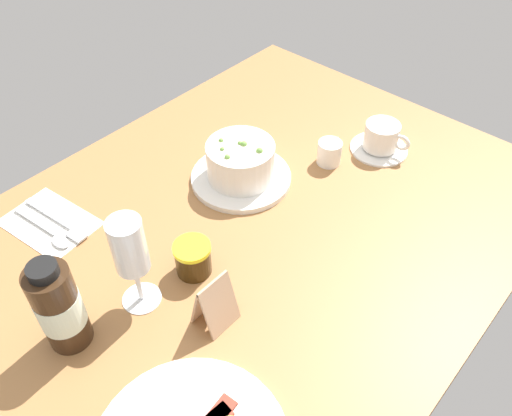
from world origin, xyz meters
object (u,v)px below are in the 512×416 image
(sauce_bottle_brown, at_px, (59,307))
(coffee_cup, at_px, (381,139))
(wine_glass, at_px, (130,250))
(jam_jar, at_px, (195,260))
(cutlery_setting, at_px, (51,223))
(creamer_jug, at_px, (328,152))
(porridge_bowl, at_px, (241,164))
(menu_card, at_px, (214,301))

(sauce_bottle_brown, bearing_deg, coffee_cup, 171.83)
(wine_glass, xyz_separation_m, jam_jar, (-0.10, 0.02, -0.09))
(wine_glass, bearing_deg, sauce_bottle_brown, -11.77)
(coffee_cup, xyz_separation_m, jam_jar, (0.49, -0.05, 0.00))
(coffee_cup, height_order, wine_glass, wine_glass)
(cutlery_setting, relative_size, jam_jar, 2.88)
(cutlery_setting, relative_size, creamer_jug, 3.06)
(creamer_jug, relative_size, jam_jar, 0.94)
(porridge_bowl, relative_size, menu_card, 2.14)
(coffee_cup, relative_size, menu_card, 1.34)
(cutlery_setting, height_order, wine_glass, wine_glass)
(porridge_bowl, height_order, cutlery_setting, porridge_bowl)
(wine_glass, distance_m, sauce_bottle_brown, 0.13)
(creamer_jug, relative_size, menu_card, 0.63)
(coffee_cup, distance_m, wine_glass, 0.60)
(coffee_cup, relative_size, creamer_jug, 2.12)
(creamer_jug, relative_size, wine_glass, 0.33)
(cutlery_setting, bearing_deg, porridge_bowl, 151.32)
(porridge_bowl, bearing_deg, cutlery_setting, -28.68)
(jam_jar, bearing_deg, creamer_jug, -178.86)
(porridge_bowl, distance_m, jam_jar, 0.25)
(wine_glass, xyz_separation_m, sauce_bottle_brown, (0.12, -0.02, -0.04))
(cutlery_setting, bearing_deg, wine_glass, 90.91)
(coffee_cup, xyz_separation_m, wine_glass, (0.59, -0.08, 0.09))
(creamer_jug, height_order, wine_glass, wine_glass)
(coffee_cup, relative_size, jam_jar, 1.99)
(creamer_jug, height_order, jam_jar, jam_jar)
(wine_glass, bearing_deg, coffee_cup, 172.54)
(porridge_bowl, relative_size, creamer_jug, 3.39)
(porridge_bowl, bearing_deg, sauce_bottle_brown, 7.03)
(porridge_bowl, bearing_deg, menu_card, 35.85)
(coffee_cup, height_order, jam_jar, coffee_cup)
(jam_jar, distance_m, sauce_bottle_brown, 0.22)
(coffee_cup, bearing_deg, creamer_jug, -29.55)
(cutlery_setting, bearing_deg, creamer_jug, 150.78)
(sauce_bottle_brown, relative_size, menu_card, 1.80)
(cutlery_setting, bearing_deg, jam_jar, 109.89)
(porridge_bowl, bearing_deg, creamer_jug, 149.70)
(porridge_bowl, relative_size, jam_jar, 3.18)
(coffee_cup, relative_size, wine_glass, 0.71)
(cutlery_setting, relative_size, coffee_cup, 1.44)
(coffee_cup, height_order, creamer_jug, coffee_cup)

